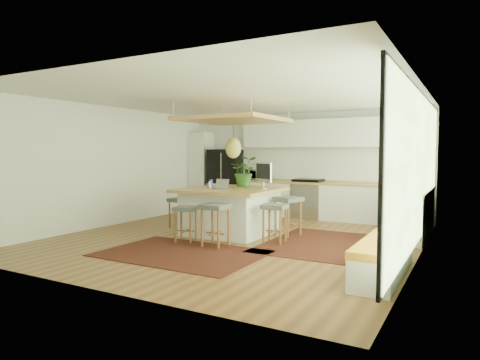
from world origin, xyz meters
The scene contains 33 objects.
floor centered at (0.00, 0.00, 0.00)m, with size 7.00×7.00×0.00m, color brown.
ceiling centered at (0.00, 0.00, 2.70)m, with size 7.00×7.00×0.00m, color white.
wall_back centered at (0.00, 3.50, 1.35)m, with size 6.50×6.50×0.00m, color white.
wall_front centered at (0.00, -3.50, 1.35)m, with size 6.50×6.50×0.00m, color white.
wall_left centered at (-3.25, 0.00, 1.35)m, with size 7.00×7.00×0.00m, color white.
wall_right centered at (3.25, 0.00, 1.35)m, with size 7.00×7.00×0.00m, color white.
window_wall centered at (3.22, 0.00, 1.40)m, with size 0.10×6.20×2.60m, color black, non-canonical shape.
pantry centered at (-2.95, 3.18, 1.12)m, with size 0.55×0.60×2.25m, color silver.
back_counter_base centered at (0.55, 3.18, 0.44)m, with size 4.20×0.60×0.88m, color silver.
back_counter_top centered at (0.55, 3.18, 0.90)m, with size 4.24×0.64×0.05m, color #A4743A.
backsplash centered at (0.55, 3.48, 1.35)m, with size 4.20×0.02×0.80m, color white.
upper_cabinets centered at (0.55, 3.32, 2.15)m, with size 4.20×0.34×0.70m, color silver.
range centered at (0.30, 3.18, 0.50)m, with size 0.76×0.62×1.00m, color #A5A5AA, non-canonical shape.
right_counter_base centered at (2.93, 2.00, 0.44)m, with size 0.60×2.50×0.88m, color silver.
right_counter_top centered at (2.93, 2.00, 0.90)m, with size 0.64×2.54×0.05m, color #A4743A.
window_bench centered at (2.95, -1.20, 0.25)m, with size 0.52×2.00×0.50m, color silver, non-canonical shape.
ceiling_panel centered at (-0.30, 0.40, 2.05)m, with size 1.86×1.86×0.80m, color #A4743A, non-canonical shape.
rug_near centered at (-0.19, -1.50, 0.01)m, with size 2.60×1.80×0.01m, color black.
rug_right centered at (1.54, 0.34, 0.01)m, with size 1.80×2.60×0.01m, color black.
fridge centered at (-2.14, 3.19, 0.93)m, with size 0.87×0.68×1.75m, color black, non-canonical shape.
island centered at (-0.37, 0.41, 0.47)m, with size 1.85×1.85×0.93m, color #A4743A, non-canonical shape.
stool_near_left centered at (-0.69, -0.71, 0.35)m, with size 0.39×0.39×0.66m, color #444B4B, non-canonical shape.
stool_near_right centered at (0.01, -0.79, 0.35)m, with size 0.45×0.45×0.75m, color #444B4B, non-canonical shape.
stool_right_front centered at (0.80, 0.00, 0.35)m, with size 0.42×0.42×0.71m, color #444B4B, non-canonical shape.
stool_right_back centered at (0.77, 0.73, 0.35)m, with size 0.46×0.46×0.78m, color #444B4B, non-canonical shape.
stool_left_side centered at (-1.72, 0.45, 0.35)m, with size 0.38×0.38×0.65m, color #444B4B, non-canonical shape.
laptop centered at (-0.41, 0.05, 1.05)m, with size 0.30×0.31×0.22m, color #A5A5AA, non-canonical shape.
monitor centered at (0.25, 0.68, 1.19)m, with size 0.58×0.21×0.54m, color #A5A5AA, non-canonical shape.
microwave centered at (-1.17, 3.16, 1.10)m, with size 0.52×0.29×0.35m, color #A5A5AA.
island_plant centered at (-0.34, 0.96, 1.18)m, with size 0.58×0.65×0.50m, color #1E4C19.
island_bowl centered at (-1.06, 0.71, 0.96)m, with size 0.21×0.21×0.05m, color silver.
island_bottle_0 centered at (-0.92, 0.51, 1.03)m, with size 0.07×0.07×0.19m, color #3135C7.
island_bottle_1 centered at (-0.77, 0.26, 1.03)m, with size 0.07×0.07×0.19m, color silver.
Camera 1 is at (3.97, -7.05, 1.64)m, focal length 31.72 mm.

